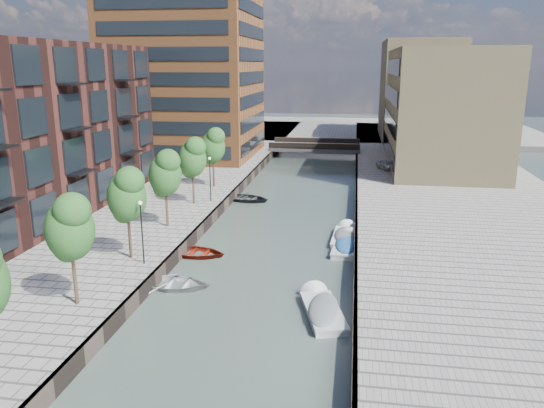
% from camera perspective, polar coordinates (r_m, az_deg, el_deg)
% --- Properties ---
extents(water, '(300.00, 300.00, 0.00)m').
position_cam_1_polar(water, '(48.12, 1.74, -1.18)').
color(water, '#38473F').
rests_on(water, ground).
extents(quay_right, '(20.00, 140.00, 1.00)m').
position_cam_1_polar(quay_right, '(48.75, 20.75, -1.34)').
color(quay_right, gray).
rests_on(quay_right, ground).
extents(quay_wall_left, '(0.25, 140.00, 1.00)m').
position_cam_1_polar(quay_wall_left, '(49.09, -5.34, -0.30)').
color(quay_wall_left, '#332823').
rests_on(quay_wall_left, ground).
extents(quay_wall_right, '(0.25, 140.00, 1.00)m').
position_cam_1_polar(quay_wall_right, '(47.65, 9.04, -0.90)').
color(quay_wall_right, '#332823').
rests_on(quay_wall_right, ground).
extents(far_closure, '(80.00, 40.00, 1.00)m').
position_cam_1_polar(far_closure, '(106.82, 5.83, 7.93)').
color(far_closure, gray).
rests_on(far_closure, ground).
extents(apartment_block, '(8.00, 38.00, 14.00)m').
position_cam_1_polar(apartment_block, '(44.47, -26.69, 6.46)').
color(apartment_block, black).
rests_on(apartment_block, quay_left).
extents(tower, '(18.00, 18.00, 30.00)m').
position_cam_1_polar(tower, '(74.49, -9.26, 16.78)').
color(tower, brown).
rests_on(tower, quay_left).
extents(tan_block_near, '(12.00, 25.00, 14.00)m').
position_cam_1_polar(tan_block_near, '(68.87, 17.73, 9.78)').
color(tan_block_near, tan).
rests_on(tan_block_near, quay_right).
extents(tan_block_far, '(12.00, 20.00, 16.00)m').
position_cam_1_polar(tan_block_far, '(94.55, 15.47, 11.76)').
color(tan_block_far, tan).
rests_on(tan_block_far, quay_right).
extents(bridge, '(13.00, 6.00, 1.30)m').
position_cam_1_polar(bridge, '(79.01, 4.68, 6.16)').
color(bridge, gray).
rests_on(bridge, ground).
extents(tree_2, '(2.50, 2.50, 5.95)m').
position_cam_1_polar(tree_2, '(28.93, -20.96, -2.19)').
color(tree_2, '#382619').
rests_on(tree_2, quay_left).
extents(tree_3, '(2.50, 2.50, 5.95)m').
position_cam_1_polar(tree_3, '(34.93, -15.37, 1.10)').
color(tree_3, '#382619').
rests_on(tree_3, quay_left).
extents(tree_4, '(2.50, 2.50, 5.95)m').
position_cam_1_polar(tree_4, '(41.25, -11.45, 3.40)').
color(tree_4, '#382619').
rests_on(tree_4, quay_left).
extents(tree_5, '(2.50, 2.50, 5.95)m').
position_cam_1_polar(tree_5, '(47.76, -8.57, 5.08)').
color(tree_5, '#382619').
rests_on(tree_5, quay_left).
extents(tree_6, '(2.50, 2.50, 5.95)m').
position_cam_1_polar(tree_6, '(54.39, -6.38, 6.34)').
color(tree_6, '#382619').
rests_on(tree_6, quay_left).
extents(lamp_1, '(0.24, 0.24, 4.12)m').
position_cam_1_polar(lamp_1, '(34.00, -13.84, -2.31)').
color(lamp_1, black).
rests_on(lamp_1, quay_left).
extents(lamp_2, '(0.24, 0.24, 4.12)m').
position_cam_1_polar(lamp_2, '(48.67, -6.68, 3.17)').
color(lamp_2, black).
rests_on(lamp_2, quay_left).
extents(sloop_2, '(4.72, 3.57, 0.92)m').
position_cam_1_polar(sloop_2, '(38.50, -8.26, -5.50)').
color(sloop_2, maroon).
rests_on(sloop_2, ground).
extents(sloop_3, '(4.67, 3.38, 0.95)m').
position_cam_1_polar(sloop_3, '(33.47, -10.51, -8.82)').
color(sloop_3, beige).
rests_on(sloop_3, ground).
extents(sloop_4, '(5.56, 4.56, 1.00)m').
position_cam_1_polar(sloop_4, '(53.12, -2.84, 0.36)').
color(sloop_4, '#232326').
rests_on(sloop_4, ground).
extents(motorboat_1, '(3.04, 5.41, 1.71)m').
position_cam_1_polar(motorboat_1, '(29.88, 5.34, -11.20)').
color(motorboat_1, silver).
rests_on(motorboat_1, ground).
extents(motorboat_3, '(2.15, 5.18, 1.69)m').
position_cam_1_polar(motorboat_3, '(39.90, 8.04, -4.44)').
color(motorboat_3, silver).
rests_on(motorboat_3, ground).
extents(motorboat_4, '(2.02, 5.15, 1.69)m').
position_cam_1_polar(motorboat_4, '(41.99, 7.85, -3.44)').
color(motorboat_4, white).
rests_on(motorboat_4, ground).
extents(car, '(2.54, 3.69, 1.17)m').
position_cam_1_polar(car, '(64.82, 12.22, 4.13)').
color(car, '#9DA0A2').
rests_on(car, quay_right).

